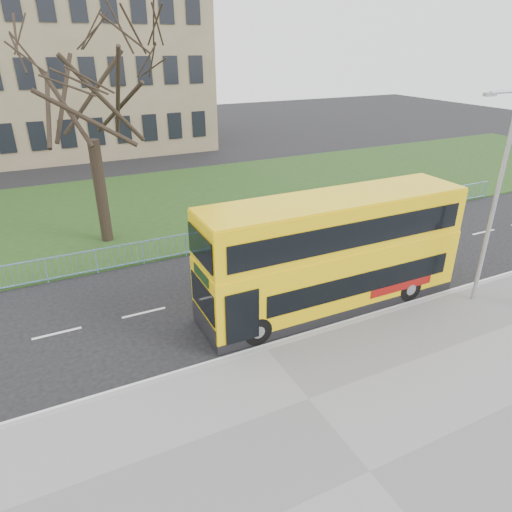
{
  "coord_description": "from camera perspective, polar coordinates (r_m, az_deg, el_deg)",
  "views": [
    {
      "loc": [
        -5.6,
        -12.23,
        9.05
      ],
      "look_at": [
        0.89,
        1.0,
        2.15
      ],
      "focal_mm": 32.0,
      "sensor_mm": 36.0,
      "label": 1
    }
  ],
  "objects": [
    {
      "name": "ground",
      "position": [
        16.21,
        -1.28,
        -8.84
      ],
      "size": [
        120.0,
        120.0,
        0.0
      ],
      "primitive_type": "plane",
      "color": "black",
      "rests_on": "ground"
    },
    {
      "name": "pavement",
      "position": [
        11.92,
        13.99,
        -24.83
      ],
      "size": [
        80.0,
        10.5,
        0.12
      ],
      "primitive_type": "cube",
      "color": "slate",
      "rests_on": "ground"
    },
    {
      "name": "kerb",
      "position": [
        15.03,
        1.27,
        -11.58
      ],
      "size": [
        80.0,
        0.2,
        0.14
      ],
      "primitive_type": "cube",
      "color": "gray",
      "rests_on": "ground"
    },
    {
      "name": "grass_verge",
      "position": [
        28.57,
        -13.55,
        6.01
      ],
      "size": [
        80.0,
        15.4,
        0.08
      ],
      "primitive_type": "cube",
      "color": "#1F3613",
      "rests_on": "ground"
    },
    {
      "name": "guard_railing",
      "position": [
        21.4,
        -8.77,
        1.39
      ],
      "size": [
        40.0,
        0.12,
        1.1
      ],
      "primitive_type": null,
      "color": "#74ABCE",
      "rests_on": "ground"
    },
    {
      "name": "bare_tree",
      "position": [
        22.59,
        -20.07,
        15.88
      ],
      "size": [
        8.27,
        8.27,
        11.82
      ],
      "primitive_type": null,
      "color": "black",
      "rests_on": "grass_verge"
    },
    {
      "name": "civic_building",
      "position": [
        47.28,
        -27.15,
        20.09
      ],
      "size": [
        30.0,
        15.0,
        14.0
      ],
      "primitive_type": "cube",
      "color": "#7A6B4D",
      "rests_on": "ground"
    },
    {
      "name": "yellow_bus",
      "position": [
        16.71,
        9.62,
        0.72
      ],
      "size": [
        10.03,
        2.47,
        4.2
      ],
      "rotation": [
        0.0,
        0.0,
        -0.01
      ],
      "color": "yellow",
      "rests_on": "ground"
    },
    {
      "name": "street_lamp",
      "position": [
        17.91,
        27.68,
        6.79
      ],
      "size": [
        1.61,
        0.22,
        7.6
      ],
      "rotation": [
        0.0,
        0.0,
        -0.04
      ],
      "color": "#9C9EA5",
      "rests_on": "pavement"
    }
  ]
}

